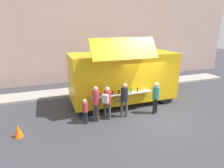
% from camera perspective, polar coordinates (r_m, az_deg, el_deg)
% --- Properties ---
extents(ground_plane, '(60.00, 60.00, 0.00)m').
position_cam_1_polar(ground_plane, '(9.56, 12.75, -9.87)').
color(ground_plane, '#38383D').
extents(curb_strip, '(28.00, 1.60, 0.15)m').
position_cam_1_polar(curb_strip, '(12.79, -18.42, -3.01)').
color(curb_strip, '#9E998E').
rests_on(curb_strip, ground).
extents(building_behind, '(32.00, 2.40, 8.42)m').
position_cam_1_polar(building_behind, '(16.03, -16.72, 16.12)').
color(building_behind, '#C39F91').
rests_on(building_behind, ground).
extents(food_truck_main, '(5.90, 3.13, 3.79)m').
position_cam_1_polar(food_truck_main, '(10.66, 3.37, 2.43)').
color(food_truck_main, '#EDB113').
rests_on(food_truck_main, ground).
extents(traffic_cone_orange, '(0.36, 0.36, 0.55)m').
position_cam_1_polar(traffic_cone_orange, '(8.56, -26.73, -12.67)').
color(traffic_cone_orange, orange).
rests_on(traffic_cone_orange, ground).
extents(trash_bin, '(0.60, 0.60, 0.99)m').
position_cam_1_polar(trash_bin, '(14.83, 14.26, 1.75)').
color(trash_bin, '#2C5F3A').
rests_on(trash_bin, ground).
extents(customer_front_ordering, '(0.57, 0.35, 1.73)m').
position_cam_1_polar(customer_front_ordering, '(8.99, 3.71, -4.06)').
color(customer_front_ordering, '#4A4840').
rests_on(customer_front_ordering, ground).
extents(customer_mid_with_backpack, '(0.49, 0.52, 1.63)m').
position_cam_1_polar(customer_mid_with_backpack, '(8.74, -1.53, -4.87)').
color(customer_mid_with_backpack, '#4A4642').
rests_on(customer_mid_with_backpack, ground).
extents(customer_rear_waiting, '(0.35, 0.35, 1.71)m').
position_cam_1_polar(customer_rear_waiting, '(8.65, -4.97, -5.04)').
color(customer_rear_waiting, '#4A4740').
rests_on(customer_rear_waiting, ground).
extents(customer_extra_browsing, '(0.34, 0.34, 1.66)m').
position_cam_1_polar(customer_extra_browsing, '(9.61, 13.26, -3.34)').
color(customer_extra_browsing, black).
rests_on(customer_extra_browsing, ground).
extents(child_near_queue, '(0.24, 0.24, 1.19)m').
position_cam_1_polar(child_near_queue, '(8.57, -8.27, -7.61)').
color(child_near_queue, '#1E2437').
rests_on(child_near_queue, ground).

